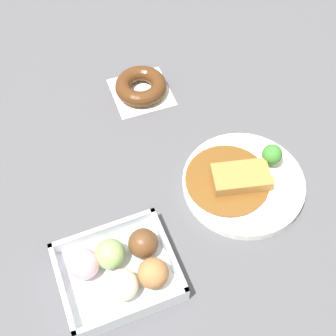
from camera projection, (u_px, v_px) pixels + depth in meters
name	position (u px, v px, depth m)	size (l,w,h in m)	color
ground_plane	(160.00, 164.00, 0.95)	(1.60, 1.60, 0.00)	#4C4C51
curry_plate	(243.00, 181.00, 0.91)	(0.24, 0.24, 0.07)	white
donut_box	(121.00, 268.00, 0.80)	(0.20, 0.17, 0.07)	silver
chocolate_ring_donut	(141.00, 87.00, 1.05)	(0.13, 0.13, 0.04)	white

